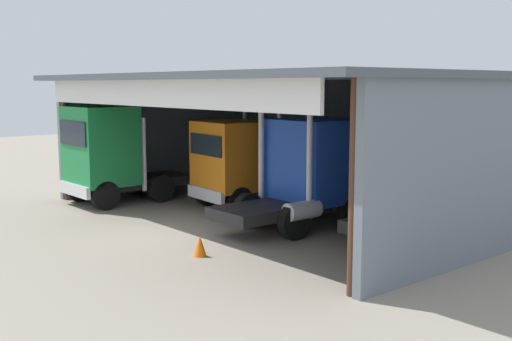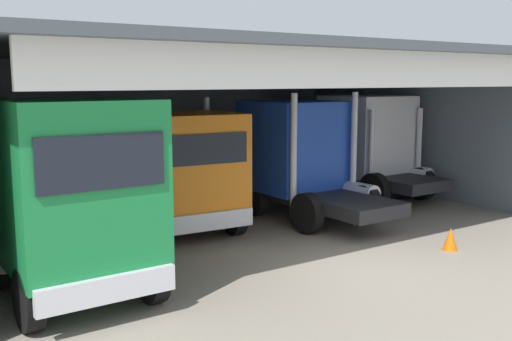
% 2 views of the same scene
% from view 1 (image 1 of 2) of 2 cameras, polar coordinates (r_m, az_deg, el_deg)
% --- Properties ---
extents(ground_plane, '(80.00, 80.00, 0.00)m').
position_cam_1_polar(ground_plane, '(19.62, -8.40, -5.76)').
color(ground_plane, gray).
rests_on(ground_plane, ground).
extents(workshop_shed, '(16.17, 11.56, 4.93)m').
position_cam_1_polar(workshop_shed, '(22.92, 4.69, 5.19)').
color(workshop_shed, slate).
rests_on(workshop_shed, ground).
extents(truck_green_left_bay, '(2.69, 4.98, 3.77)m').
position_cam_1_polar(truck_green_left_bay, '(24.78, -13.36, 1.51)').
color(truck_green_left_bay, '#197F3D').
rests_on(truck_green_left_bay, ground).
extents(truck_orange_center_left_bay, '(2.72, 4.51, 3.62)m').
position_cam_1_polar(truck_orange_center_left_bay, '(23.25, -1.64, 0.78)').
color(truck_orange_center_left_bay, orange).
rests_on(truck_orange_center_left_bay, ground).
extents(truck_blue_center_right_bay, '(2.64, 5.26, 3.75)m').
position_cam_1_polar(truck_blue_center_right_bay, '(20.36, 4.98, 0.08)').
color(truck_blue_center_right_bay, '#1E47B7').
rests_on(truck_blue_center_right_bay, ground).
extents(truck_white_center_bay, '(2.74, 4.33, 3.56)m').
position_cam_1_polar(truck_white_center_bay, '(18.60, 15.48, -0.72)').
color(truck_white_center_bay, white).
rests_on(truck_white_center_bay, ground).
extents(oil_drum, '(0.58, 0.58, 0.88)m').
position_cam_1_polar(oil_drum, '(28.41, 3.83, -0.56)').
color(oil_drum, '#194CB2').
rests_on(oil_drum, ground).
extents(tool_cart, '(0.90, 0.60, 1.00)m').
position_cam_1_polar(tool_cart, '(28.21, 3.99, -0.50)').
color(tool_cart, '#1E59A5').
rests_on(tool_cart, ground).
extents(traffic_cone, '(0.36, 0.36, 0.56)m').
position_cam_1_polar(traffic_cone, '(16.98, -5.13, -6.88)').
color(traffic_cone, orange).
rests_on(traffic_cone, ground).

